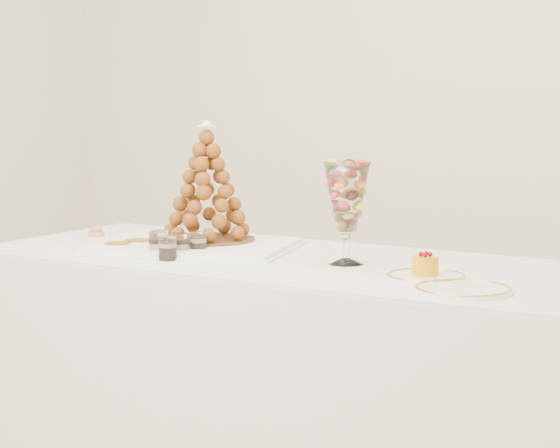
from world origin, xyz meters
The scene contains 15 objects.
buffet_table centered at (0.08, 0.36, 0.40)m, with size 2.11×0.85×0.80m.
lace_tray centered at (-0.31, 0.36, 0.81)m, with size 0.64×0.48×0.02m, color white.
macaron_vase centered at (0.28, 0.36, 1.01)m, with size 0.14×0.14×0.31m.
cake_plate centered at (0.60, 0.25, 0.81)m, with size 0.23×0.23×0.01m, color white.
spare_plate centered at (0.77, 0.12, 0.81)m, with size 0.26×0.26×0.01m, color white.
pink_tart centered at (-0.80, 0.42, 0.82)m, with size 0.06×0.06×0.04m.
verrine_a centered at (-0.35, 0.23, 0.84)m, with size 0.06×0.06×0.08m, color white.
verrine_b centered at (-0.25, 0.21, 0.84)m, with size 0.06×0.06×0.07m, color white.
verrine_c centered at (-0.22, 0.27, 0.84)m, with size 0.06×0.06×0.08m, color white.
verrine_d centered at (-0.31, 0.18, 0.84)m, with size 0.06×0.06×0.08m, color white.
verrine_e centered at (-0.23, 0.12, 0.84)m, with size 0.06×0.06×0.08m, color white.
ramekin_back centered at (-0.46, 0.25, 0.82)m, with size 0.09×0.09×0.03m, color white.
ramekin_front centered at (-0.48, 0.17, 0.82)m, with size 0.09×0.09×0.03m, color white.
croquembouche centered at (-0.30, 0.44, 1.02)m, with size 0.33×0.33×0.41m.
mousse_cake centered at (0.60, 0.25, 0.84)m, with size 0.08×0.08×0.07m.
Camera 1 is at (1.88, -2.56, 1.35)m, focal length 70.00 mm.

